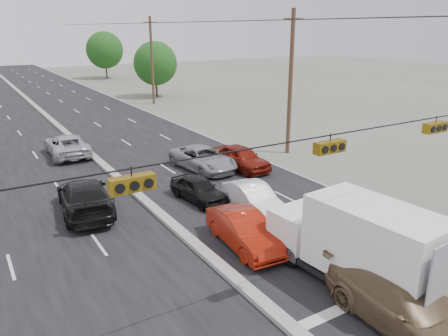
{
  "coord_description": "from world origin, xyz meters",
  "views": [
    {
      "loc": [
        -7.51,
        -8.85,
        8.76
      ],
      "look_at": [
        3.08,
        8.49,
        2.2
      ],
      "focal_mm": 35.0,
      "sensor_mm": 36.0,
      "label": 1
    }
  ],
  "objects_px": {
    "box_truck": "(357,243)",
    "utility_pole_right_c": "(152,60)",
    "tree_right_mid": "(155,63)",
    "oncoming_near": "(85,197)",
    "red_sedan": "(244,231)",
    "queue_car_a": "(198,189)",
    "queue_car_e": "(241,158)",
    "utility_pole_right_b": "(290,82)",
    "queue_car_b": "(254,199)",
    "tree_right_far": "(105,50)",
    "oncoming_far": "(67,145)",
    "tan_sedan": "(407,306)",
    "queue_car_c": "(203,159)"
  },
  "relations": [
    {
      "from": "utility_pole_right_c",
      "to": "tree_right_far",
      "type": "bearing_deg",
      "value": 83.35
    },
    {
      "from": "tree_right_mid",
      "to": "oncoming_near",
      "type": "distance_m",
      "value": 37.96
    },
    {
      "from": "utility_pole_right_b",
      "to": "oncoming_far",
      "type": "relative_size",
      "value": 1.83
    },
    {
      "from": "box_truck",
      "to": "queue_car_a",
      "type": "distance_m",
      "value": 9.94
    },
    {
      "from": "oncoming_near",
      "to": "tan_sedan",
      "type": "bearing_deg",
      "value": 120.19
    },
    {
      "from": "tan_sedan",
      "to": "queue_car_b",
      "type": "xyz_separation_m",
      "value": [
        1.13,
        9.56,
        -0.1
      ]
    },
    {
      "from": "tree_right_far",
      "to": "oncoming_far",
      "type": "bearing_deg",
      "value": -110.16
    },
    {
      "from": "queue_car_b",
      "to": "oncoming_far",
      "type": "distance_m",
      "value": 16.2
    },
    {
      "from": "box_truck",
      "to": "utility_pole_right_c",
      "type": "bearing_deg",
      "value": 72.86
    },
    {
      "from": "utility_pole_right_c",
      "to": "tree_right_far",
      "type": "relative_size",
      "value": 1.23
    },
    {
      "from": "box_truck",
      "to": "red_sedan",
      "type": "bearing_deg",
      "value": 107.48
    },
    {
      "from": "box_truck",
      "to": "oncoming_far",
      "type": "relative_size",
      "value": 1.18
    },
    {
      "from": "queue_car_a",
      "to": "tree_right_mid",
      "type": "bearing_deg",
      "value": 63.66
    },
    {
      "from": "utility_pole_right_c",
      "to": "queue_car_c",
      "type": "bearing_deg",
      "value": -105.87
    },
    {
      "from": "red_sedan",
      "to": "queue_car_a",
      "type": "distance_m",
      "value": 5.53
    },
    {
      "from": "tree_right_far",
      "to": "queue_car_e",
      "type": "xyz_separation_m",
      "value": [
        -8.56,
        -56.48,
        -4.19
      ]
    },
    {
      "from": "queue_car_b",
      "to": "queue_car_e",
      "type": "bearing_deg",
      "value": 66.87
    },
    {
      "from": "queue_car_a",
      "to": "queue_car_e",
      "type": "relative_size",
      "value": 0.84
    },
    {
      "from": "tree_right_mid",
      "to": "tan_sedan",
      "type": "distance_m",
      "value": 48.81
    },
    {
      "from": "tan_sedan",
      "to": "queue_car_b",
      "type": "bearing_deg",
      "value": 86.4
    },
    {
      "from": "red_sedan",
      "to": "queue_car_e",
      "type": "height_order",
      "value": "queue_car_e"
    },
    {
      "from": "tan_sedan",
      "to": "queue_car_c",
      "type": "height_order",
      "value": "tan_sedan"
    },
    {
      "from": "utility_pole_right_b",
      "to": "queue_car_b",
      "type": "bearing_deg",
      "value": -137.69
    },
    {
      "from": "box_truck",
      "to": "queue_car_b",
      "type": "relative_size",
      "value": 1.5
    },
    {
      "from": "queue_car_a",
      "to": "oncoming_far",
      "type": "relative_size",
      "value": 0.7
    },
    {
      "from": "queue_car_e",
      "to": "utility_pole_right_b",
      "type": "bearing_deg",
      "value": 10.44
    },
    {
      "from": "tree_right_far",
      "to": "utility_pole_right_c",
      "type": "bearing_deg",
      "value": -96.65
    },
    {
      "from": "red_sedan",
      "to": "queue_car_a",
      "type": "relative_size",
      "value": 1.18
    },
    {
      "from": "tree_right_far",
      "to": "tree_right_mid",
      "type": "bearing_deg",
      "value": -92.29
    },
    {
      "from": "tree_right_far",
      "to": "red_sedan",
      "type": "height_order",
      "value": "tree_right_far"
    },
    {
      "from": "utility_pole_right_b",
      "to": "red_sedan",
      "type": "xyz_separation_m",
      "value": [
        -10.74,
        -10.3,
        -4.37
      ]
    },
    {
      "from": "queue_car_b",
      "to": "queue_car_e",
      "type": "height_order",
      "value": "queue_car_e"
    },
    {
      "from": "tree_right_mid",
      "to": "oncoming_far",
      "type": "distance_m",
      "value": 27.98
    },
    {
      "from": "queue_car_b",
      "to": "utility_pole_right_c",
      "type": "bearing_deg",
      "value": 80.84
    },
    {
      "from": "utility_pole_right_c",
      "to": "queue_car_e",
      "type": "distance_m",
      "value": 27.3
    },
    {
      "from": "queue_car_e",
      "to": "oncoming_near",
      "type": "distance_m",
      "value": 10.55
    },
    {
      "from": "tree_right_far",
      "to": "queue_car_c",
      "type": "height_order",
      "value": "tree_right_far"
    },
    {
      "from": "tan_sedan",
      "to": "tree_right_mid",
      "type": "bearing_deg",
      "value": 78.87
    },
    {
      "from": "utility_pole_right_c",
      "to": "queue_car_c",
      "type": "xyz_separation_m",
      "value": [
        -7.18,
        -25.26,
        -4.38
      ]
    },
    {
      "from": "utility_pole_right_b",
      "to": "oncoming_far",
      "type": "xyz_separation_m",
      "value": [
        -13.9,
        7.61,
        -4.35
      ]
    },
    {
      "from": "tan_sedan",
      "to": "queue_car_c",
      "type": "bearing_deg",
      "value": 85.33
    },
    {
      "from": "queue_car_a",
      "to": "queue_car_e",
      "type": "bearing_deg",
      "value": 27.63
    },
    {
      "from": "box_truck",
      "to": "tan_sedan",
      "type": "xyz_separation_m",
      "value": [
        -0.51,
        -2.51,
        -0.83
      ]
    },
    {
      "from": "oncoming_far",
      "to": "utility_pole_right_c",
      "type": "bearing_deg",
      "value": -126.42
    },
    {
      "from": "box_truck",
      "to": "red_sedan",
      "type": "distance_m",
      "value": 4.79
    },
    {
      "from": "queue_car_c",
      "to": "box_truck",
      "type": "bearing_deg",
      "value": -103.46
    },
    {
      "from": "tree_right_far",
      "to": "oncoming_far",
      "type": "distance_m",
      "value": 50.66
    },
    {
      "from": "queue_car_a",
      "to": "utility_pole_right_c",
      "type": "bearing_deg",
      "value": 64.88
    },
    {
      "from": "box_truck",
      "to": "oncoming_near",
      "type": "bearing_deg",
      "value": 115.16
    },
    {
      "from": "red_sedan",
      "to": "queue_car_a",
      "type": "bearing_deg",
      "value": 86.91
    }
  ]
}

